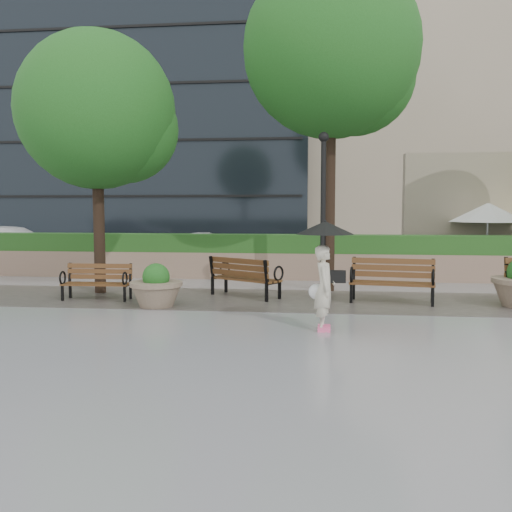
# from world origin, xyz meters

# --- Properties ---
(ground) EXTENTS (100.00, 100.00, 0.00)m
(ground) POSITION_xyz_m (0.00, 0.00, 0.00)
(ground) COLOR gray
(ground) RESTS_ON ground
(cobble_strip) EXTENTS (28.00, 3.20, 0.01)m
(cobble_strip) POSITION_xyz_m (0.00, 3.00, 0.01)
(cobble_strip) COLOR #383330
(cobble_strip) RESTS_ON ground
(hedge_wall) EXTENTS (24.00, 0.80, 1.35)m
(hedge_wall) POSITION_xyz_m (0.00, 7.00, 0.66)
(hedge_wall) COLOR #90725C
(hedge_wall) RESTS_ON ground
(asphalt_street) EXTENTS (40.00, 7.00, 0.00)m
(asphalt_street) POSITION_xyz_m (0.00, 11.00, 0.00)
(asphalt_street) COLOR black
(asphalt_street) RESTS_ON ground
(bldg_glass) EXTENTS (20.00, 10.00, 25.00)m
(bldg_glass) POSITION_xyz_m (-9.00, 22.00, 12.50)
(bldg_glass) COLOR black
(bldg_glass) RESTS_ON ground
(bldg_stone) EXTENTS (18.00, 10.00, 20.00)m
(bldg_stone) POSITION_xyz_m (10.00, 23.00, 10.00)
(bldg_stone) COLOR tan
(bldg_stone) RESTS_ON ground
(bench_1) EXTENTS (1.59, 0.66, 0.84)m
(bench_1) POSITION_xyz_m (-3.53, 2.51, 0.25)
(bench_1) COLOR #563818
(bench_1) RESTS_ON ground
(bench_2) EXTENTS (1.89, 1.56, 0.97)m
(bench_2) POSITION_xyz_m (-0.12, 3.35, 0.29)
(bench_2) COLOR #563818
(bench_2) RESTS_ON ground
(bench_3) EXTENTS (1.96, 1.03, 1.00)m
(bench_3) POSITION_xyz_m (3.32, 2.88, 0.30)
(bench_3) COLOR #563818
(bench_3) RESTS_ON ground
(planter_left) EXTENTS (1.15, 1.15, 0.96)m
(planter_left) POSITION_xyz_m (-1.87, 1.78, 0.38)
(planter_left) COLOR #7F6B56
(planter_left) RESTS_ON ground
(lamppost) EXTENTS (0.28, 0.28, 3.92)m
(lamppost) POSITION_xyz_m (1.74, 3.18, 1.72)
(lamppost) COLOR black
(lamppost) RESTS_ON ground
(tree_0) EXTENTS (3.92, 3.90, 6.53)m
(tree_0) POSITION_xyz_m (-3.73, 3.68, 4.46)
(tree_0) COLOR black
(tree_0) RESTS_ON ground
(tree_1) EXTENTS (4.47, 4.47, 8.39)m
(tree_1) POSITION_xyz_m (2.06, 4.71, 6.00)
(tree_1) COLOR black
(tree_1) RESTS_ON ground
(patio_umb_white) EXTENTS (2.50, 2.50, 2.30)m
(patio_umb_white) POSITION_xyz_m (7.09, 9.13, 1.99)
(patio_umb_white) COLOR black
(patio_umb_white) RESTS_ON ground
(car_left) EXTENTS (5.04, 2.19, 1.44)m
(car_left) POSITION_xyz_m (-9.97, 10.14, 0.72)
(car_left) COLOR white
(car_left) RESTS_ON ground
(car_right) EXTENTS (3.74, 1.58, 1.20)m
(car_right) POSITION_xyz_m (-2.55, 10.67, 0.60)
(car_right) COLOR white
(car_right) RESTS_ON ground
(pedestrian) EXTENTS (1.05, 1.05, 1.94)m
(pedestrian) POSITION_xyz_m (1.78, -0.14, 1.18)
(pedestrian) COLOR beige
(pedestrian) RESTS_ON ground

